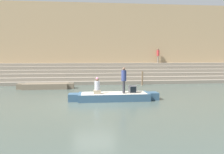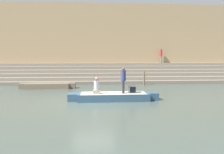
{
  "view_description": "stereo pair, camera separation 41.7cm",
  "coord_description": "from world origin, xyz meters",
  "px_view_note": "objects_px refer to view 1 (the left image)",
  "views": [
    {
      "loc": [
        -0.26,
        -12.79,
        2.82
      ],
      "look_at": [
        1.25,
        1.96,
        1.36
      ],
      "focal_mm": 35.0,
      "sensor_mm": 36.0,
      "label": 1
    },
    {
      "loc": [
        0.16,
        -12.83,
        2.82
      ],
      "look_at": [
        1.25,
        1.96,
        1.36
      ],
      "focal_mm": 35.0,
      "sensor_mm": 36.0,
      "label": 2
    }
  ],
  "objects_px": {
    "person_standing": "(124,78)",
    "tv_set": "(132,89)",
    "person_on_steps": "(158,55)",
    "person_rowing": "(97,87)",
    "moored_boat_shore": "(46,86)",
    "mooring_post": "(142,78)",
    "rowboat_main": "(114,96)"
  },
  "relations": [
    {
      "from": "rowboat_main",
      "to": "person_standing",
      "type": "relative_size",
      "value": 3.5
    },
    {
      "from": "person_rowing",
      "to": "mooring_post",
      "type": "xyz_separation_m",
      "value": [
        4.54,
        6.85,
        -0.2
      ]
    },
    {
      "from": "person_standing",
      "to": "mooring_post",
      "type": "bearing_deg",
      "value": 57.33
    },
    {
      "from": "rowboat_main",
      "to": "tv_set",
      "type": "height_order",
      "value": "tv_set"
    },
    {
      "from": "rowboat_main",
      "to": "person_standing",
      "type": "bearing_deg",
      "value": -10.37
    },
    {
      "from": "person_rowing",
      "to": "moored_boat_shore",
      "type": "xyz_separation_m",
      "value": [
        -4.18,
        5.5,
        -0.62
      ]
    },
    {
      "from": "person_rowing",
      "to": "person_on_steps",
      "type": "height_order",
      "value": "person_on_steps"
    },
    {
      "from": "person_rowing",
      "to": "moored_boat_shore",
      "type": "bearing_deg",
      "value": 125.93
    },
    {
      "from": "mooring_post",
      "to": "person_standing",
      "type": "bearing_deg",
      "value": -112.75
    },
    {
      "from": "rowboat_main",
      "to": "moored_boat_shore",
      "type": "height_order",
      "value": "moored_boat_shore"
    },
    {
      "from": "rowboat_main",
      "to": "mooring_post",
      "type": "height_order",
      "value": "mooring_post"
    },
    {
      "from": "rowboat_main",
      "to": "moored_boat_shore",
      "type": "distance_m",
      "value": 7.51
    },
    {
      "from": "tv_set",
      "to": "mooring_post",
      "type": "distance_m",
      "value": 7.08
    },
    {
      "from": "person_rowing",
      "to": "moored_boat_shore",
      "type": "relative_size",
      "value": 0.22
    },
    {
      "from": "person_standing",
      "to": "person_rowing",
      "type": "xyz_separation_m",
      "value": [
        -1.67,
        -0.01,
        -0.53
      ]
    },
    {
      "from": "tv_set",
      "to": "mooring_post",
      "type": "xyz_separation_m",
      "value": [
        2.28,
        6.7,
        -0.02
      ]
    },
    {
      "from": "person_standing",
      "to": "tv_set",
      "type": "relative_size",
      "value": 3.3
    },
    {
      "from": "moored_boat_shore",
      "to": "person_on_steps",
      "type": "bearing_deg",
      "value": 21.31
    },
    {
      "from": "moored_boat_shore",
      "to": "mooring_post",
      "type": "height_order",
      "value": "mooring_post"
    },
    {
      "from": "person_standing",
      "to": "tv_set",
      "type": "xyz_separation_m",
      "value": [
        0.58,
        0.14,
        -0.71
      ]
    },
    {
      "from": "moored_boat_shore",
      "to": "tv_set",
      "type": "bearing_deg",
      "value": -44.61
    },
    {
      "from": "person_rowing",
      "to": "tv_set",
      "type": "xyz_separation_m",
      "value": [
        2.26,
        0.15,
        -0.18
      ]
    },
    {
      "from": "tv_set",
      "to": "moored_boat_shore",
      "type": "distance_m",
      "value": 8.38
    },
    {
      "from": "mooring_post",
      "to": "person_rowing",
      "type": "bearing_deg",
      "value": -123.54
    },
    {
      "from": "tv_set",
      "to": "mooring_post",
      "type": "bearing_deg",
      "value": 65.03
    },
    {
      "from": "person_rowing",
      "to": "moored_boat_shore",
      "type": "distance_m",
      "value": 6.94
    },
    {
      "from": "tv_set",
      "to": "person_on_steps",
      "type": "distance_m",
      "value": 12.4
    },
    {
      "from": "mooring_post",
      "to": "rowboat_main",
      "type": "bearing_deg",
      "value": -117.36
    },
    {
      "from": "person_standing",
      "to": "tv_set",
      "type": "distance_m",
      "value": 0.93
    },
    {
      "from": "person_standing",
      "to": "moored_boat_shore",
      "type": "relative_size",
      "value": 0.34
    },
    {
      "from": "rowboat_main",
      "to": "person_on_steps",
      "type": "relative_size",
      "value": 3.47
    },
    {
      "from": "rowboat_main",
      "to": "tv_set",
      "type": "distance_m",
      "value": 1.27
    }
  ]
}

